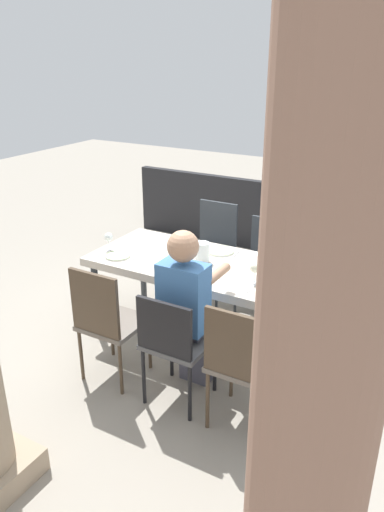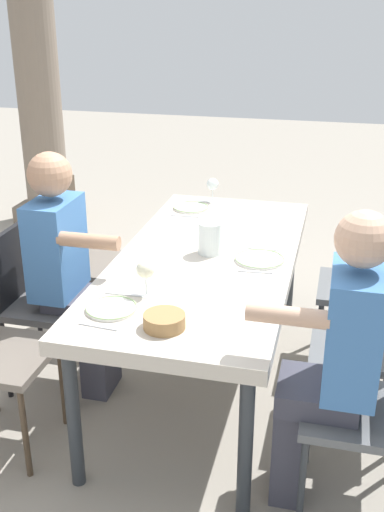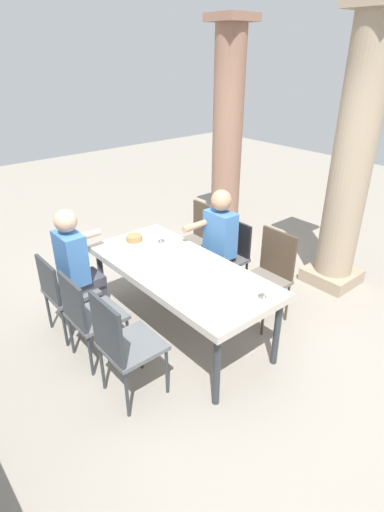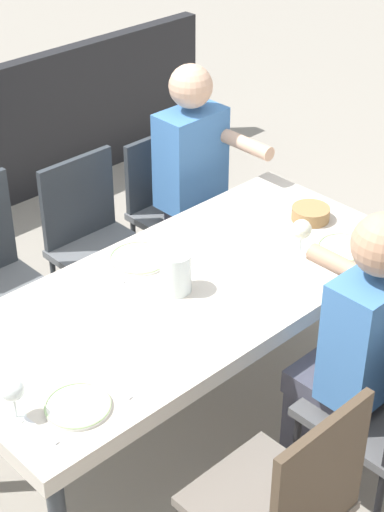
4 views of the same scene
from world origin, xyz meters
name	(u,v)px [view 1 (image 1 of 4)]	position (x,y,z in m)	size (l,w,h in m)	color
ground_plane	(205,339)	(0.00, 0.00, 0.00)	(16.00, 16.00, 0.00)	gray
dining_table	(205,269)	(0.00, 0.00, 0.69)	(1.97, 0.89, 0.75)	beige
chair_west_north	(242,360)	(-0.73, 0.87, 0.55)	(0.44, 0.44, 0.94)	#6A6158
chair_west_south	(318,271)	(-0.73, -0.86, 0.50)	(0.44, 0.44, 0.85)	#5B5E61
chair_mid_north	(174,340)	(-0.21, 0.86, 0.53)	(0.44, 0.44, 0.88)	#4F4F50
chair_mid_south	(266,259)	(-0.21, -0.86, 0.51)	(0.44, 0.44, 0.89)	#5B5E61
chair_east_north	(106,318)	(0.37, 0.87, 0.54)	(0.44, 0.44, 0.96)	#6A6158
chair_east_south	(213,244)	(0.37, -0.87, 0.56)	(0.44, 0.44, 0.97)	#5B5E61
diner_woman_green	(188,307)	(-0.21, 0.66, 0.70)	(0.34, 0.50, 1.29)	#3F3F4C
diner_man_white	(314,258)	(-0.73, -0.67, 0.69)	(0.35, 0.50, 1.29)	#3F3F4C
stone_column_near	(319,374)	(-1.48, 2.06, 1.46)	(0.54, 0.54, 2.97)	#936B56
patio_railing	(292,221)	(0.00, -2.27, 0.45)	(4.37, 0.10, 0.90)	black
plate_0	(271,292)	(-0.68, 0.26, 0.76)	(0.22, 0.22, 0.02)	white
wine_glass_0	(255,268)	(-0.51, 0.16, 0.87)	(0.08, 0.08, 0.17)	white
fork_0	(290,297)	(-0.83, 0.26, 0.75)	(0.02, 0.17, 0.01)	silver
spoon_0	(252,288)	(-0.53, 0.26, 0.75)	(0.02, 0.17, 0.01)	silver
plate_1	(220,251)	(0.00, -0.27, 0.76)	(0.25, 0.25, 0.02)	white
fork_1	(235,255)	(-0.15, -0.27, 0.75)	(0.02, 0.17, 0.01)	silver
spoon_1	(205,248)	(0.15, -0.27, 0.75)	(0.02, 0.17, 0.01)	silver
plate_2	(118,256)	(0.72, 0.26, 0.76)	(0.22, 0.22, 0.02)	white
wine_glass_2	(109,237)	(0.89, 0.16, 0.86)	(0.08, 0.08, 0.16)	white
fork_2	(132,260)	(0.57, 0.26, 0.75)	(0.02, 0.17, 0.01)	silver
spoon_2	(104,253)	(0.87, 0.26, 0.75)	(0.02, 0.17, 0.01)	silver
water_pitcher	(202,253)	(0.04, -0.01, 0.82)	(0.12, 0.12, 0.17)	white
bread_basket	(294,279)	(-0.77, 0.00, 0.78)	(0.17, 0.17, 0.06)	#9E7547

